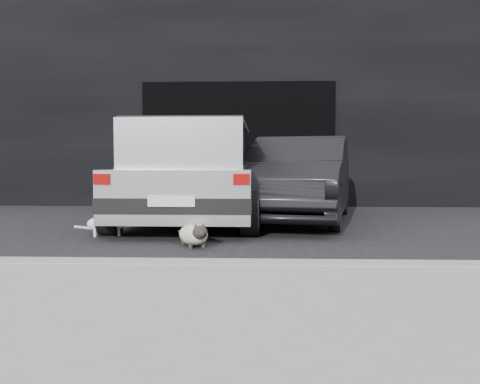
{
  "coord_description": "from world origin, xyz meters",
  "views": [
    {
      "loc": [
        1.46,
        -6.64,
        0.91
      ],
      "look_at": [
        1.22,
        -0.7,
        0.57
      ],
      "focal_mm": 38.0,
      "sensor_mm": 36.0,
      "label": 1
    }
  ],
  "objects_px": {
    "second_car": "(299,179)",
    "cat_white": "(110,223)",
    "cat_siamese": "(194,235)",
    "silver_hatchback": "(194,169)"
  },
  "relations": [
    {
      "from": "silver_hatchback",
      "to": "cat_white",
      "type": "xyz_separation_m",
      "value": [
        -0.89,
        -1.39,
        -0.66
      ]
    },
    {
      "from": "cat_siamese",
      "to": "silver_hatchback",
      "type": "bearing_deg",
      "value": -104.6
    },
    {
      "from": "second_car",
      "to": "cat_white",
      "type": "distance_m",
      "value": 3.1
    },
    {
      "from": "cat_siamese",
      "to": "second_car",
      "type": "bearing_deg",
      "value": -139.61
    },
    {
      "from": "silver_hatchback",
      "to": "second_car",
      "type": "relative_size",
      "value": 1.01
    },
    {
      "from": "second_car",
      "to": "cat_siamese",
      "type": "relative_size",
      "value": 5.17
    },
    {
      "from": "second_car",
      "to": "cat_siamese",
      "type": "xyz_separation_m",
      "value": [
        -1.34,
        -2.55,
        -0.54
      ]
    },
    {
      "from": "second_car",
      "to": "cat_siamese",
      "type": "bearing_deg",
      "value": -106.26
    },
    {
      "from": "second_car",
      "to": "cat_white",
      "type": "relative_size",
      "value": 5.89
    },
    {
      "from": "silver_hatchback",
      "to": "second_car",
      "type": "xyz_separation_m",
      "value": [
        1.62,
        0.36,
        -0.15
      ]
    }
  ]
}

